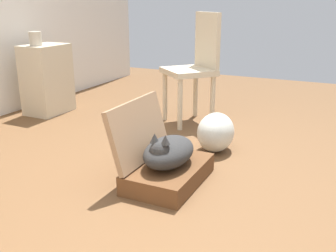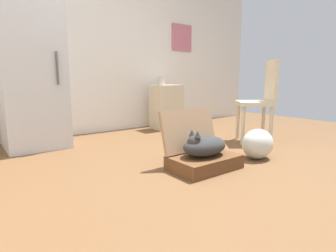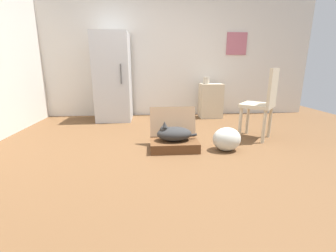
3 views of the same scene
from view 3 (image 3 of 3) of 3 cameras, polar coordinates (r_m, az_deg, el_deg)
name	(u,v)px [view 3 (image 3 of 3)]	position (r m, az deg, el deg)	size (l,w,h in m)	color
ground_plane	(170,150)	(2.87, 0.60, -6.15)	(7.68, 7.68, 0.00)	brown
wall_back	(161,53)	(4.94, -1.76, 17.99)	(6.40, 0.15, 2.60)	silver
suitcase_base	(174,145)	(2.88, 1.58, -4.81)	(0.61, 0.39, 0.12)	brown
suitcase_lid	(173,122)	(3.01, 1.19, 1.14)	(0.61, 0.39, 0.04)	#9B7756
cat	(173,133)	(2.83, 1.39, -1.89)	(0.52, 0.28, 0.24)	#2D2D2D
plastic_bag_white	(227,139)	(2.91, 14.68, -3.23)	(0.35, 0.27, 0.30)	silver
refrigerator	(113,78)	(4.53, -13.77, 11.80)	(0.65, 0.67, 1.64)	#B7BABC
side_table	(211,101)	(4.74, 10.78, 6.30)	(0.45, 0.33, 0.69)	beige
vase_tall	(206,80)	(4.66, 9.70, 11.33)	(0.12, 0.12, 0.13)	#B7AD99
chair	(263,102)	(3.46, 22.92, 5.75)	(0.59, 0.59, 1.01)	beige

